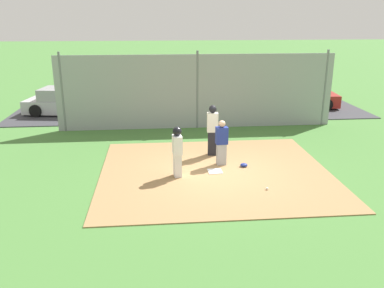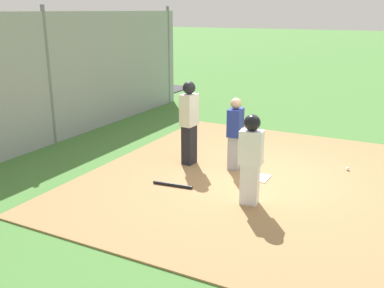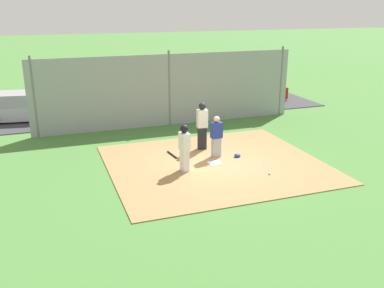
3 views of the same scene
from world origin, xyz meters
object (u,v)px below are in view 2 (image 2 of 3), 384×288
baseball (348,169)px  parked_car_red (93,79)px  home_plate (258,177)px  runner (251,155)px  catcher (235,133)px  catcher_mask (259,158)px  baseball_bat (173,185)px  umpire (189,121)px

baseball → parked_car_red: size_ratio=0.02×
home_plate → runner: runner is taller
home_plate → parked_car_red: 10.67m
catcher → runner: runner is taller
home_plate → catcher: (-0.30, -0.63, 0.76)m
catcher → catcher_mask: 1.04m
home_plate → catcher_mask: bearing=-161.6°
baseball_bat → baseball: bearing=-145.8°
catcher → baseball: bearing=19.4°
umpire → catcher_mask: umpire is taller
baseball_bat → baseball: 3.71m
runner → baseball_bat: bearing=81.0°
baseball → home_plate: bearing=-50.2°
baseball_bat → home_plate: bearing=-144.7°
runner → catcher_mask: bearing=8.0°
catcher → runner: size_ratio=0.96×
catcher → catcher_mask: bearing=62.4°
catcher → umpire: (0.16, -0.99, 0.18)m
baseball_bat → catcher: bearing=-121.0°
home_plate → runner: 1.51m
runner → catcher: bearing=23.5°
catcher_mask → baseball: 1.87m
catcher_mask → parked_car_red: parked_car_red is taller
catcher_mask → runner: bearing=15.2°
home_plate → baseball: bearing=129.8°
baseball → catcher_mask: bearing=-81.8°
home_plate → baseball: (-1.27, 1.52, 0.03)m
runner → parked_car_red: (-7.00, -9.20, -0.30)m
umpire → catcher_mask: 1.78m
umpire → runner: umpire is taller
baseball_bat → runner: bearing=171.5°
catcher → home_plate: bearing=-30.3°
catcher → parked_car_red: size_ratio=0.35×
catcher → baseball: catcher is taller
baseball_bat → parked_car_red: 10.35m
catcher → umpire: 1.01m
catcher_mask → parked_car_red: (-4.80, -8.60, 0.52)m
umpire → baseball: size_ratio=24.23×
umpire → runner: (1.34, 1.88, -0.06)m
catcher_mask → baseball: size_ratio=3.24×
home_plate → parked_car_red: (-5.80, -8.93, 0.57)m
catcher_mask → parked_car_red: size_ratio=0.06×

